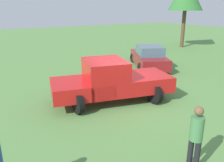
# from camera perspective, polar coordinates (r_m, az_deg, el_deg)

# --- Properties ---
(ground_plane) EXTENTS (80.00, 80.00, 0.00)m
(ground_plane) POSITION_cam_1_polar(r_m,az_deg,el_deg) (10.00, 3.28, -5.02)
(ground_plane) COLOR #5B8C47
(pickup_truck) EXTENTS (3.21, 5.39, 1.83)m
(pickup_truck) POSITION_cam_1_polar(r_m,az_deg,el_deg) (9.66, -0.74, 0.25)
(pickup_truck) COLOR black
(pickup_truck) RESTS_ON ground_plane
(sedan_near) EXTENTS (4.72, 3.57, 1.48)m
(sedan_near) POSITION_cam_1_polar(r_m,az_deg,el_deg) (15.65, 9.20, 5.88)
(sedan_near) COLOR black
(sedan_near) RESTS_ON ground_plane
(person_bystander) EXTENTS (0.34, 0.32, 1.70)m
(person_bystander) POSITION_cam_1_polar(r_m,az_deg,el_deg) (6.01, 20.27, -12.50)
(person_bystander) COLOR black
(person_bystander) RESTS_ON ground_plane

